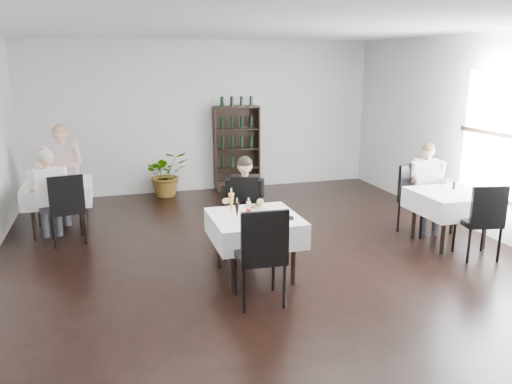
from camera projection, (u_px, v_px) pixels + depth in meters
room_shell at (279, 154)px, 5.85m from camera, size 9.00×9.00×9.00m
wine_shelf at (237, 149)px, 10.18m from camera, size 0.90×0.28×1.75m
main_table at (255, 228)px, 5.99m from camera, size 1.03×1.03×0.77m
left_table at (58, 192)px, 7.64m from camera, size 0.98×0.98×0.77m
right_table at (450, 202)px, 7.10m from camera, size 0.98×0.98×0.77m
potted_tree at (167, 174)px, 9.76m from camera, size 0.90×0.80×0.90m
main_chair_far at (238, 216)px, 6.74m from camera, size 0.50×0.50×0.94m
main_chair_near at (262, 250)px, 5.24m from camera, size 0.53×0.53×1.10m
left_chair_far at (68, 184)px, 8.43m from camera, size 0.56×0.57×0.97m
left_chair_near at (67, 204)px, 7.08m from camera, size 0.55×0.55×1.04m
right_chair_far at (415, 194)px, 7.64m from camera, size 0.61×0.61×1.04m
right_chair_near at (482, 217)px, 6.51m from camera, size 0.56×0.56×1.04m
diner_main at (245, 200)px, 6.56m from camera, size 0.59×0.63×1.36m
diner_left_far at (61, 166)px, 8.12m from camera, size 0.65×0.69×1.59m
diner_left_near at (49, 189)px, 7.11m from camera, size 0.56×0.58×1.38m
diner_right_far at (427, 180)px, 7.65m from camera, size 0.58×0.62×1.37m
plate_far at (256, 207)px, 6.25m from camera, size 0.22×0.22×0.07m
plate_near at (261, 218)px, 5.81m from camera, size 0.31×0.31×0.08m
pilsner_dark at (237, 211)px, 5.78m from camera, size 0.06×0.06×0.26m
pilsner_lager at (231, 203)px, 5.99m from camera, size 0.07×0.07×0.32m
coke_bottle at (249, 209)px, 5.91m from camera, size 0.06×0.06×0.23m
napkin_cutlery at (286, 218)px, 5.85m from camera, size 0.21×0.19×0.02m
pepper_mill at (454, 186)px, 7.20m from camera, size 0.06×0.06×0.11m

